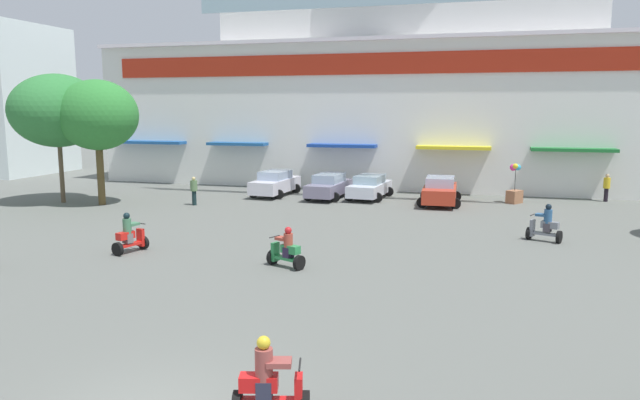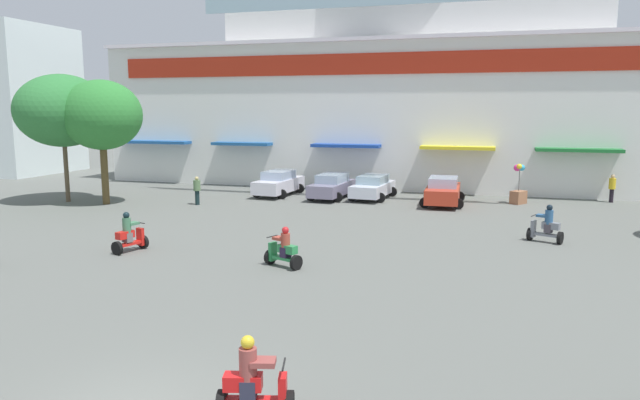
{
  "view_description": "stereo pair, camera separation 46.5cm",
  "coord_description": "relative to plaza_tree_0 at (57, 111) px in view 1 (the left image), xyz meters",
  "views": [
    {
      "loc": [
        5.6,
        -8.62,
        5.53
      ],
      "look_at": [
        -1.1,
        15.71,
        1.55
      ],
      "focal_mm": 33.18,
      "sensor_mm": 36.0,
      "label": 1
    },
    {
      "loc": [
        6.05,
        -8.49,
        5.53
      ],
      "look_at": [
        -1.1,
        15.71,
        1.55
      ],
      "focal_mm": 33.18,
      "sensor_mm": 36.0,
      "label": 2
    }
  ],
  "objects": [
    {
      "name": "plaza_tree_2",
      "position": [
        2.69,
        -0.09,
        -0.25
      ],
      "size": [
        4.68,
        4.09,
        7.06
      ],
      "color": "brown",
      "rests_on": "ground"
    },
    {
      "name": "scooter_rider_0",
      "position": [
        10.7,
        -9.6,
        -4.67
      ],
      "size": [
        0.88,
        1.49,
        1.58
      ],
      "color": "black",
      "rests_on": "ground"
    },
    {
      "name": "scooter_rider_5",
      "position": [
        26.22,
        -3.32,
        -4.66
      ],
      "size": [
        1.46,
        1.0,
        1.59
      ],
      "color": "black",
      "rests_on": "ground"
    },
    {
      "name": "colonial_building",
      "position": [
        17.98,
        15.67,
        3.07
      ],
      "size": [
        43.34,
        16.54,
        19.76
      ],
      "color": "white",
      "rests_on": "ground"
    },
    {
      "name": "parked_car_1",
      "position": [
        14.62,
        5.67,
        -4.56
      ],
      "size": [
        2.51,
        4.6,
        1.5
      ],
      "color": "gray",
      "rests_on": "ground"
    },
    {
      "name": "parked_car_0",
      "position": [
        11.05,
        5.91,
        -4.53
      ],
      "size": [
        2.52,
        4.59,
        1.57
      ],
      "color": "silver",
      "rests_on": "ground"
    },
    {
      "name": "parked_car_2",
      "position": [
        17.04,
        6.18,
        -4.58
      ],
      "size": [
        2.58,
        4.45,
        1.44
      ],
      "color": "silver",
      "rests_on": "ground"
    },
    {
      "name": "parked_car_3",
      "position": [
        21.33,
        5.12,
        -4.52
      ],
      "size": [
        2.48,
        4.46,
        1.59
      ],
      "color": "#BA3420",
      "rests_on": "ground"
    },
    {
      "name": "pedestrian_0",
      "position": [
        30.73,
        8.8,
        -4.39
      ],
      "size": [
        0.54,
        0.54,
        1.66
      ],
      "color": "black",
      "rests_on": "ground"
    },
    {
      "name": "flank_building_left",
      "position": [
        -15.29,
        12.18,
        0.76
      ],
      "size": [
        8.22,
        8.59,
        12.15
      ],
      "color": "silver",
      "rests_on": "ground"
    },
    {
      "name": "pedestrian_1",
      "position": [
        7.86,
        1.16,
        -4.41
      ],
      "size": [
        0.48,
        0.48,
        1.63
      ],
      "color": "#152829",
      "rests_on": "ground"
    },
    {
      "name": "ground_plane",
      "position": [
        17.99,
        -7.34,
        -5.32
      ],
      "size": [
        128.0,
        128.0,
        0.0
      ],
      "primitive_type": "plane",
      "color": "#5D605A"
    },
    {
      "name": "scooter_rider_4",
      "position": [
        17.15,
        -10.0,
        -4.72
      ],
      "size": [
        1.47,
        1.02,
        1.45
      ],
      "color": "black",
      "rests_on": "ground"
    },
    {
      "name": "scooter_rider_1",
      "position": [
        20.11,
        -19.7,
        -4.68
      ],
      "size": [
        1.45,
        0.85,
        1.56
      ],
      "color": "black",
      "rests_on": "ground"
    },
    {
      "name": "plaza_tree_0",
      "position": [
        0.0,
        0.0,
        0.0
      ],
      "size": [
        5.06,
        5.55,
        7.41
      ],
      "color": "brown",
      "rests_on": "ground"
    },
    {
      "name": "balloon_vendor_cart",
      "position": [
        25.47,
        6.74,
        -4.42
      ],
      "size": [
        1.01,
        1.08,
        2.34
      ],
      "color": "#9A6545",
      "rests_on": "ground"
    }
  ]
}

